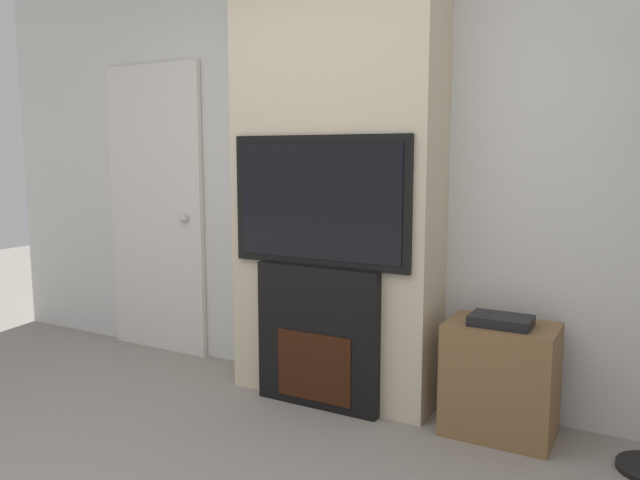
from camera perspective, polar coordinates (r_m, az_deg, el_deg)
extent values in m
cube|color=silver|center=(3.73, 3.00, 6.91)|extent=(6.00, 0.06, 2.70)
cube|color=beige|center=(3.54, 1.46, 6.86)|extent=(1.20, 0.37, 2.70)
cube|color=black|center=(3.53, 0.00, -8.77)|extent=(0.74, 0.14, 0.80)
cube|color=#33160A|center=(3.52, -0.59, -11.57)|extent=(0.46, 0.01, 0.38)
cube|color=black|center=(3.39, 0.00, 3.57)|extent=(1.07, 0.06, 0.71)
cube|color=black|center=(3.36, -0.28, 3.54)|extent=(0.98, 0.01, 0.63)
cube|color=brown|center=(3.34, 16.15, -12.14)|extent=(0.53, 0.36, 0.58)
cube|color=black|center=(3.21, 16.21, -7.09)|extent=(0.29, 0.20, 0.05)
cube|color=silver|center=(4.60, -14.78, 2.66)|extent=(0.84, 0.04, 2.03)
sphere|color=silver|center=(4.38, -12.34, 1.94)|extent=(0.06, 0.06, 0.06)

